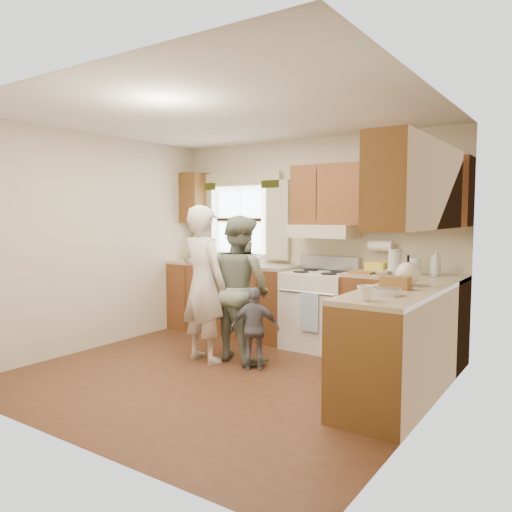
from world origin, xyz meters
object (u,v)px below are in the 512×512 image
Objects in this scene: stove at (320,309)px; child at (255,329)px; woman_left at (203,284)px; woman_right at (240,288)px.

stove is 1.27× the size of child.
woman_left is 1.07× the size of woman_right.
stove is 1.45m from woman_left.
woman_right is (0.29, 0.26, -0.05)m from woman_left.
stove is 1.12m from child.
woman_right is (-0.50, -0.90, 0.31)m from stove.
child is (0.62, 0.06, -0.41)m from woman_left.
woman_right reaches higher than stove.
child is at bearing -98.50° from stove.
stove is at bearing -115.09° from woman_left.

